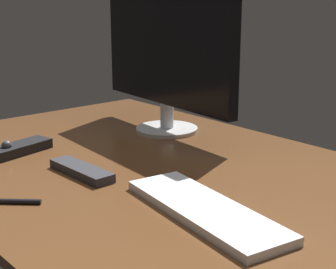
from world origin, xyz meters
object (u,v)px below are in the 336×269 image
monitor (167,53)px  keyboard (205,210)px  tv_remote (81,171)px  pen (3,201)px  media_remote (19,148)px

monitor → keyboard: bearing=-29.6°
monitor → tv_remote: 45.30cm
monitor → keyboard: monitor is taller
keyboard → pen: 37.24cm
media_remote → tv_remote: size_ratio=0.95×
monitor → tv_remote: size_ratio=2.99×
keyboard → tv_remote: size_ratio=2.03×
monitor → keyboard: size_ratio=1.48×
keyboard → monitor: bearing=154.7°
keyboard → tv_remote: tv_remote is taller
monitor → tv_remote: (15.61, -37.22, -20.57)cm
keyboard → media_remote: (-54.85, -8.75, 0.44)cm
pen → keyboard: bearing=-5.0°
monitor → pen: bearing=-66.6°
monitor → media_remote: (-7.41, -40.51, -20.25)cm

